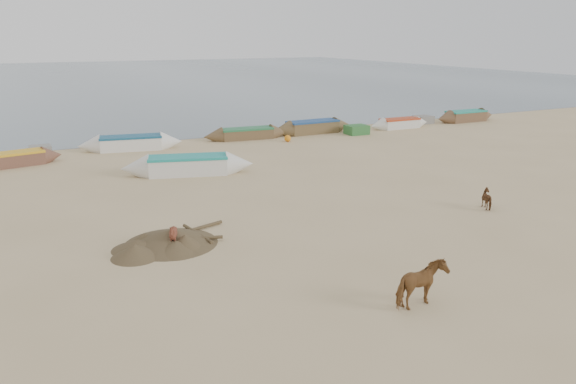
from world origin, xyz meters
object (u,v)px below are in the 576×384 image
object	(u,v)px
calf_front	(173,236)
calf_right	(489,199)
near_canoe	(188,165)
cow_adult	(421,285)

from	to	relation	value
calf_front	calf_right	size ratio (longest dim) A/B	1.12
calf_right	near_canoe	bearing A→B (deg)	37.87
cow_adult	calf_right	xyz separation A→B (m)	(8.09, 5.58, -0.22)
near_canoe	cow_adult	bearing A→B (deg)	-70.37
calf_right	near_canoe	world-z (taller)	near_canoe
cow_adult	calf_front	world-z (taller)	cow_adult
calf_front	near_canoe	world-z (taller)	near_canoe
cow_adult	calf_front	size ratio (longest dim) A/B	1.65
cow_adult	calf_front	xyz separation A→B (m)	(-4.64, 6.92, -0.18)
near_canoe	calf_front	bearing A→B (deg)	-93.91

